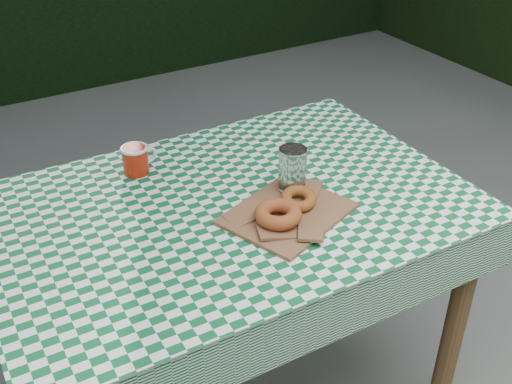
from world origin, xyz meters
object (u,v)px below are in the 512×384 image
drinking_glass (292,171)px  coffee_mug (135,160)px  table (233,313)px  paper_bag (287,212)px

drinking_glass → coffee_mug: bearing=136.1°
table → coffee_mug: (-0.15, 0.26, 0.42)m
paper_bag → drinking_glass: 0.12m
table → drinking_glass: size_ratio=9.27×
paper_bag → coffee_mug: bearing=122.7°
coffee_mug → drinking_glass: (0.31, -0.30, 0.03)m
paper_bag → drinking_glass: size_ratio=2.27×
table → paper_bag: 0.42m
drinking_glass → paper_bag: bearing=-128.6°
paper_bag → coffee_mug: size_ratio=2.10×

